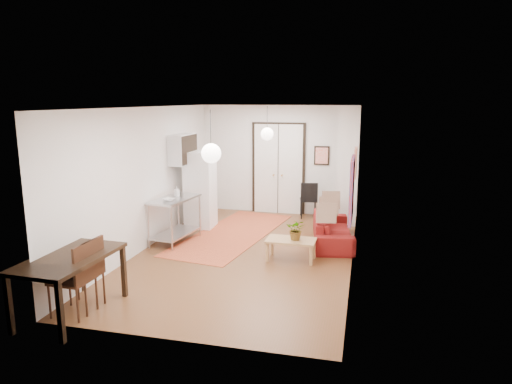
% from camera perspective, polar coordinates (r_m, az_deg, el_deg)
% --- Properties ---
extents(floor, '(7.00, 7.00, 0.00)m').
position_cam_1_polar(floor, '(9.29, -1.29, -7.63)').
color(floor, brown).
rests_on(floor, ground).
extents(ceiling, '(4.20, 7.00, 0.02)m').
position_cam_1_polar(ceiling, '(8.78, -1.38, 10.55)').
color(ceiling, white).
rests_on(ceiling, wall_back).
extents(wall_back, '(4.20, 0.02, 2.90)m').
position_cam_1_polar(wall_back, '(12.30, 2.86, 4.04)').
color(wall_back, silver).
rests_on(wall_back, floor).
extents(wall_front, '(4.20, 0.02, 2.90)m').
position_cam_1_polar(wall_front, '(5.70, -10.41, -4.97)').
color(wall_front, silver).
rests_on(wall_front, floor).
extents(wall_left, '(0.02, 7.00, 2.90)m').
position_cam_1_polar(wall_left, '(9.67, -13.46, 1.69)').
color(wall_left, silver).
rests_on(wall_left, floor).
extents(wall_right, '(0.02, 7.00, 2.90)m').
position_cam_1_polar(wall_right, '(8.64, 12.27, 0.59)').
color(wall_right, silver).
rests_on(wall_right, floor).
extents(double_doors, '(1.44, 0.06, 2.50)m').
position_cam_1_polar(double_doors, '(12.29, 2.80, 2.86)').
color(double_doors, white).
rests_on(double_doors, wall_back).
extents(stub_partition, '(0.50, 0.10, 2.90)m').
position_cam_1_polar(stub_partition, '(11.16, 11.32, 3.06)').
color(stub_partition, silver).
rests_on(stub_partition, floor).
extents(wall_cabinet, '(0.35, 1.00, 0.70)m').
position_cam_1_polar(wall_cabinet, '(10.88, -9.15, 5.32)').
color(wall_cabinet, silver).
rests_on(wall_cabinet, wall_left).
extents(painting_popart, '(0.05, 1.00, 1.00)m').
position_cam_1_polar(painting_popart, '(7.37, 11.89, 0.33)').
color(painting_popart, red).
rests_on(painting_popart, wall_right).
extents(painting_abstract, '(0.05, 0.50, 0.60)m').
position_cam_1_polar(painting_abstract, '(9.37, 12.33, 3.60)').
color(painting_abstract, beige).
rests_on(painting_abstract, wall_right).
extents(poster_back, '(0.40, 0.03, 0.50)m').
position_cam_1_polar(poster_back, '(12.09, 8.21, 4.53)').
color(poster_back, red).
rests_on(poster_back, wall_back).
extents(print_left, '(0.03, 0.44, 0.54)m').
position_cam_1_polar(print_left, '(11.39, -8.89, 5.85)').
color(print_left, '#996140').
rests_on(print_left, wall_left).
extents(pendant_back, '(0.30, 0.30, 0.80)m').
position_cam_1_polar(pendant_back, '(10.75, 1.40, 7.27)').
color(pendant_back, white).
rests_on(pendant_back, ceiling).
extents(pendant_front, '(0.30, 0.30, 0.80)m').
position_cam_1_polar(pendant_front, '(6.91, -5.62, 4.84)').
color(pendant_front, white).
rests_on(pendant_front, ceiling).
extents(kilim_rug, '(2.14, 4.25, 0.01)m').
position_cam_1_polar(kilim_rug, '(10.59, -2.94, -5.20)').
color(kilim_rug, '#C55731').
rests_on(kilim_rug, floor).
extents(sofa, '(1.05, 2.08, 0.58)m').
position_cam_1_polar(sofa, '(9.99, 9.56, -4.68)').
color(sofa, maroon).
rests_on(sofa, floor).
extents(coffee_table, '(0.95, 0.54, 0.42)m').
position_cam_1_polar(coffee_table, '(8.82, 4.40, -6.27)').
color(coffee_table, '#AE8152').
rests_on(coffee_table, floor).
extents(potted_plant, '(0.37, 0.32, 0.41)m').
position_cam_1_polar(potted_plant, '(8.73, 5.07, -4.69)').
color(potted_plant, '#30692F').
rests_on(potted_plant, coffee_table).
extents(kitchen_counter, '(0.81, 1.35, 0.97)m').
position_cam_1_polar(kitchen_counter, '(9.99, -10.10, -2.62)').
color(kitchen_counter, '#BBBDC0').
rests_on(kitchen_counter, floor).
extents(bowl, '(0.30, 0.30, 0.06)m').
position_cam_1_polar(bowl, '(9.64, -10.88, -0.95)').
color(bowl, silver).
rests_on(bowl, kitchen_counter).
extents(soap_bottle, '(0.12, 0.12, 0.20)m').
position_cam_1_polar(soap_bottle, '(10.14, -9.88, 0.12)').
color(soap_bottle, teal).
rests_on(soap_bottle, kitchen_counter).
extents(fridge, '(0.67, 0.67, 1.84)m').
position_cam_1_polar(fridge, '(11.02, -6.97, 0.30)').
color(fridge, white).
rests_on(fridge, floor).
extents(dining_table, '(0.96, 1.61, 0.87)m').
position_cam_1_polar(dining_table, '(7.05, -22.29, -8.18)').
color(dining_table, black).
rests_on(dining_table, floor).
extents(dining_chair_near, '(0.54, 0.75, 1.08)m').
position_cam_1_polar(dining_chair_near, '(7.32, -20.66, -8.55)').
color(dining_chair_near, '#3C1F13').
rests_on(dining_chair_near, floor).
extents(dining_chair_far, '(0.54, 0.75, 1.08)m').
position_cam_1_polar(dining_chair_far, '(7.17, -21.55, -9.04)').
color(dining_chair_far, '#3C1F13').
rests_on(dining_chair_far, floor).
extents(black_side_chair, '(0.51, 0.51, 0.95)m').
position_cam_1_polar(black_side_chair, '(12.07, 6.64, -0.47)').
color(black_side_chair, black).
rests_on(black_side_chair, floor).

